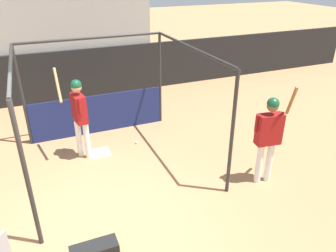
# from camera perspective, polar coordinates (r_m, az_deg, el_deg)

# --- Properties ---
(ground_plane) EXTENTS (60.00, 60.00, 0.00)m
(ground_plane) POSITION_cam_1_polar(r_m,az_deg,el_deg) (5.86, -11.40, -17.05)
(ground_plane) COLOR #A8754C
(outfield_wall) EXTENTS (24.00, 0.12, 1.59)m
(outfield_wall) POSITION_cam_1_polar(r_m,az_deg,el_deg) (11.11, -18.96, 8.15)
(outfield_wall) COLOR black
(outfield_wall) RESTS_ON ground
(bleacher_section) EXTENTS (6.50, 3.20, 3.27)m
(bleacher_section) POSITION_cam_1_polar(r_m,az_deg,el_deg) (12.53, -20.29, 13.86)
(bleacher_section) COLOR #9E9E99
(bleacher_section) RESTS_ON ground
(batting_cage) EXTENTS (3.50, 3.58, 2.48)m
(batting_cage) POSITION_cam_1_polar(r_m,az_deg,el_deg) (7.82, -11.27, 4.17)
(batting_cage) COLOR #282828
(batting_cage) RESTS_ON ground
(home_plate) EXTENTS (0.44, 0.44, 0.02)m
(home_plate) POSITION_cam_1_polar(r_m,az_deg,el_deg) (7.89, -11.73, -4.56)
(home_plate) COLOR white
(home_plate) RESTS_ON ground
(player_batter) EXTENTS (0.54, 0.86, 2.00)m
(player_batter) POSITION_cam_1_polar(r_m,az_deg,el_deg) (7.35, -15.26, 2.45)
(player_batter) COLOR white
(player_batter) RESTS_ON ground
(player_waiting) EXTENTS (0.83, 0.49, 2.10)m
(player_waiting) POSITION_cam_1_polar(r_m,az_deg,el_deg) (6.53, 17.21, -1.05)
(player_waiting) COLOR white
(player_waiting) RESTS_ON ground
(baseball) EXTENTS (0.07, 0.07, 0.07)m
(baseball) POSITION_cam_1_polar(r_m,az_deg,el_deg) (8.14, -5.50, -2.84)
(baseball) COLOR white
(baseball) RESTS_ON ground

